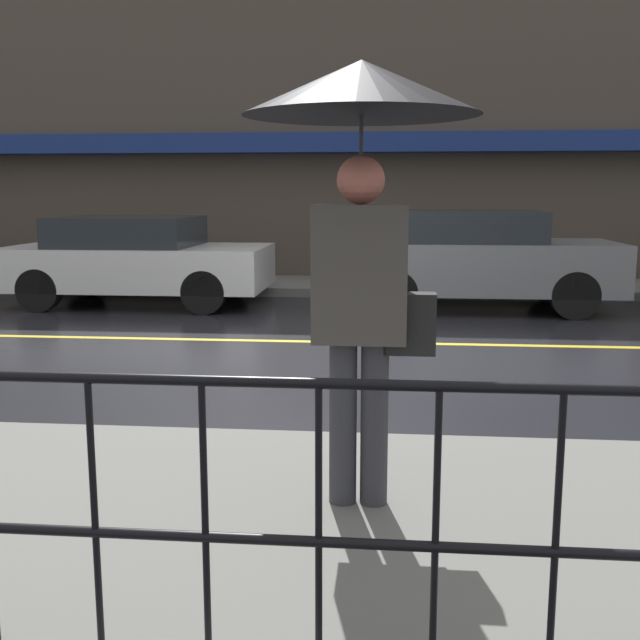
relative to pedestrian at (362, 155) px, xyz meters
The scene contains 9 objects.
ground_plane 5.19m from the pedestrian, 93.13° to the left, with size 80.00×80.00×0.00m, color black.
sidewalk_near 1.84m from the pedestrian, 138.04° to the right, with size 28.00×2.71×0.14m.
sidewalk_far 9.72m from the pedestrian, 91.58° to the left, with size 28.00×2.00×0.14m.
lane_marking 5.19m from the pedestrian, 93.13° to the left, with size 25.20×0.12×0.01m.
building_storefront 10.72m from the pedestrian, 91.42° to the left, with size 28.00×0.85×5.71m.
railing_foreground 1.76m from the pedestrian, 101.15° to the right, with size 12.00×0.04×0.98m.
pedestrian is the anchor object (origin of this frame).
car_white 8.50m from the pedestrian, 116.38° to the left, with size 3.93×1.90×1.35m.
car_grey 7.75m from the pedestrian, 79.57° to the left, with size 3.94×1.81×1.45m.
Camera 1 is at (0.41, -8.43, 1.70)m, focal length 42.00 mm.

